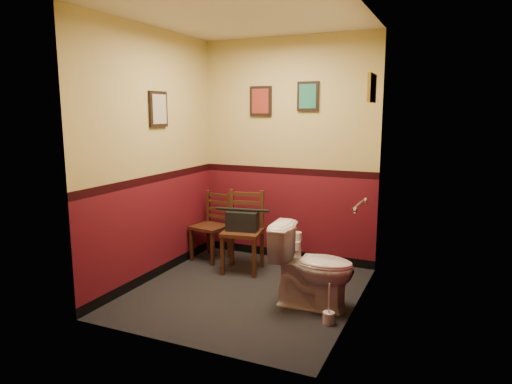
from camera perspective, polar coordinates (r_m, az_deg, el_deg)
floor at (r=4.80m, az=-1.24°, el=-12.34°), size 2.20×2.40×0.00m
ceiling at (r=4.52m, az=-1.38°, el=21.19°), size 2.20×2.40×0.00m
wall_back at (r=5.57m, az=3.98°, el=5.10°), size 2.20×0.00×2.70m
wall_front at (r=3.42m, az=-9.90°, el=1.93°), size 2.20×0.00×2.70m
wall_left at (r=5.03m, az=-12.76°, el=4.36°), size 0.00×2.40×2.70m
wall_right at (r=4.12m, az=12.70°, el=3.17°), size 0.00×2.40×2.70m
grab_bar at (r=4.43m, az=12.76°, el=-1.61°), size 0.05×0.56×0.06m
framed_print_back_a at (r=5.66m, az=0.59°, el=11.29°), size 0.28×0.04×0.36m
framed_print_back_b at (r=5.45m, az=6.52°, el=11.80°), size 0.26×0.04×0.34m
framed_print_left at (r=5.07m, az=-12.11°, el=10.09°), size 0.04×0.30×0.38m
framed_print_right at (r=4.69m, az=14.27°, el=12.48°), size 0.04×0.34×0.28m
toilet at (r=4.36m, az=7.10°, el=-9.27°), size 0.81×0.49×0.77m
toilet_brush at (r=4.17m, az=9.06°, el=-15.16°), size 0.10×0.10×0.37m
chair_left at (r=5.72m, az=-5.50°, el=-4.27°), size 0.45×0.45×0.83m
chair_right at (r=5.28m, az=-1.57°, el=-4.93°), size 0.50×0.50×0.92m
handbag at (r=5.21m, az=-1.70°, el=-3.62°), size 0.38×0.24×0.26m
tp_stack at (r=5.51m, az=5.07°, el=-7.45°), size 0.24×0.14×0.41m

